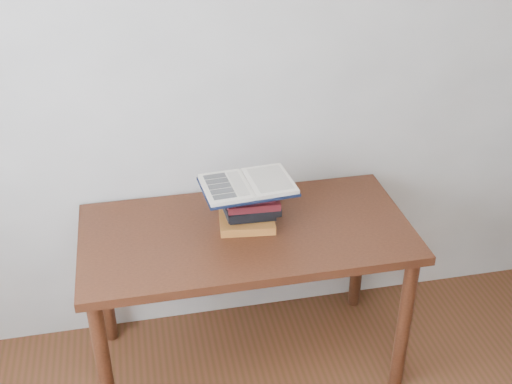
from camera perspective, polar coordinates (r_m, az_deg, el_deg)
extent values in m
cube|color=beige|center=(2.73, -2.67, 10.89)|extent=(3.50, 0.04, 2.60)
cube|color=#492212|center=(2.67, -0.85, -3.69)|extent=(1.37, 0.68, 0.04)
cylinder|color=#492212|center=(2.66, -13.33, -15.08)|extent=(0.06, 0.06, 0.69)
cylinder|color=#492212|center=(2.85, 13.01, -11.39)|extent=(0.06, 0.06, 0.69)
cylinder|color=#492212|center=(3.09, -13.38, -7.67)|extent=(0.06, 0.06, 0.69)
cylinder|color=#492212|center=(3.25, 9.12, -4.99)|extent=(0.06, 0.06, 0.69)
cube|color=#A36025|center=(2.68, -0.82, -2.66)|extent=(0.24, 0.20, 0.04)
cube|color=black|center=(2.68, -0.47, -1.75)|extent=(0.20, 0.14, 0.03)
cube|color=black|center=(2.66, -0.49, -1.30)|extent=(0.23, 0.18, 0.03)
cube|color=maroon|center=(2.63, -0.33, -0.80)|extent=(0.22, 0.15, 0.03)
cube|color=maroon|center=(2.64, -0.63, -0.07)|extent=(0.22, 0.16, 0.03)
cube|color=black|center=(2.61, -0.78, 0.32)|extent=(0.22, 0.18, 0.03)
cube|color=black|center=(2.58, -0.75, 0.47)|extent=(0.39, 0.28, 0.01)
cube|color=beige|center=(2.56, -2.72, 0.43)|extent=(0.19, 0.26, 0.02)
cube|color=beige|center=(2.60, 1.19, 1.01)|extent=(0.19, 0.26, 0.02)
cylinder|color=beige|center=(2.58, -0.75, 0.69)|extent=(0.03, 0.24, 0.01)
cube|color=black|center=(2.62, -3.70, 1.41)|extent=(0.09, 0.04, 0.00)
cube|color=black|center=(2.58, -3.49, 0.98)|extent=(0.09, 0.04, 0.00)
cube|color=black|center=(2.55, -3.26, 0.54)|extent=(0.09, 0.04, 0.00)
cube|color=black|center=(2.51, -3.04, 0.08)|extent=(0.09, 0.04, 0.00)
cube|color=black|center=(2.48, -2.80, -0.38)|extent=(0.09, 0.04, 0.00)
cube|color=beige|center=(2.56, -1.59, 0.78)|extent=(0.06, 0.20, 0.00)
cube|color=beige|center=(2.60, 1.27, 1.21)|extent=(0.16, 0.21, 0.00)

